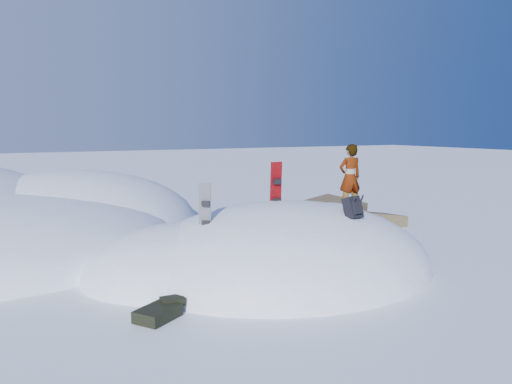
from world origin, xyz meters
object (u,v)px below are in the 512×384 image
backpack (353,208)px  person (350,177)px  snowboard_red (276,193)px  snowboard_dark (205,215)px

backpack → person: size_ratio=0.35×
snowboard_red → backpack: 2.02m
snowboard_dark → person: (3.84, 0.15, 0.60)m
backpack → snowboard_red: bearing=105.8°
snowboard_dark → person: person is taller
snowboard_dark → snowboard_red: bearing=56.2°
snowboard_red → backpack: bearing=-62.3°
snowboard_dark → person: bearing=40.5°
snowboard_red → snowboard_dark: snowboard_red is taller
backpack → snowboard_dark: bearing=149.7°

